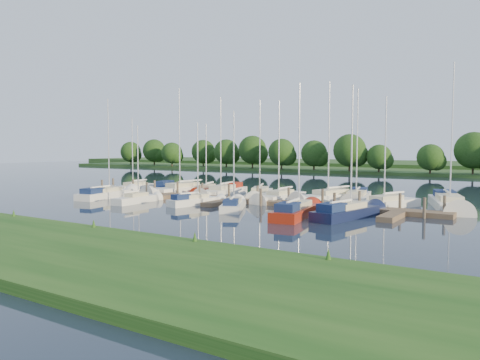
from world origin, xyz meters
The scene contains 24 objects.
ground centered at (0.00, 0.00, 0.00)m, with size 260.00×260.00×0.00m, color #171F2E.
near_bank centered at (0.00, -16.00, 0.25)m, with size 90.00×10.00×0.50m, color #1A4714.
dock centered at (0.00, 7.31, 0.20)m, with size 40.00×6.00×0.40m.
mooring_pilings centered at (0.00, 8.43, 0.60)m, with size 38.24×2.84×2.00m.
far_shore centered at (0.00, 75.00, 0.30)m, with size 180.00×30.00×0.60m, color #21471B.
distant_hill centered at (0.00, 100.00, 0.70)m, with size 220.00×40.00×1.40m, color #395826.
treeline centered at (-1.97, 62.20, 4.03)m, with size 146.74×9.61×7.93m.
sailboat_n_0 centered at (-17.46, 11.37, 0.28)m, with size 2.12×7.34×9.44m.
motorboat centered at (-13.40, 12.35, 0.34)m, with size 2.32×5.45×1.63m.
sailboat_n_2 centered at (-10.10, 11.75, 0.28)m, with size 3.62×10.11×12.71m.
sailboat_n_3 centered at (-8.00, 13.92, 0.27)m, with size 2.93×6.63×8.51m.
sailboat_n_4 centered at (-4.74, 12.54, 0.33)m, with size 2.86×9.00×11.40m.
sailboat_n_5 centered at (0.16, 12.45, 0.28)m, with size 4.72×8.29×10.80m.
sailboat_n_6 centered at (3.28, 11.11, 0.28)m, with size 2.16×8.18×10.46m.
sailboat_n_7 centered at (7.69, 13.42, 0.28)m, with size 4.56×9.74×12.31m.
sailboat_n_8 centered at (9.83, 15.21, 0.31)m, with size 3.86×9.31×11.59m.
sailboat_n_9 centered at (13.92, 11.07, 0.28)m, with size 4.33×7.88×10.31m.
sailboat_n_10 centered at (18.60, 14.09, 0.33)m, with size 4.93×10.52×13.22m.
sailboat_s_0 centered at (-13.80, 3.73, 0.32)m, with size 3.37×8.73×10.99m.
sailboat_s_1 centered at (-7.70, 2.09, 0.28)m, with size 1.71×6.02×7.85m.
sailboat_s_2 centered at (-1.84, 3.77, 0.32)m, with size 2.63×6.22×8.06m.
sailboat_s_3 centered at (2.90, 3.16, 0.31)m, with size 4.25×6.69×8.88m.
sailboat_s_4 centered at (9.47, 2.22, 0.34)m, with size 3.06×8.52×10.85m.
sailboat_s_5 centered at (12.99, 3.84, 0.34)m, with size 3.29×8.32×10.61m.
Camera 1 is at (25.30, -30.56, 5.41)m, focal length 35.00 mm.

